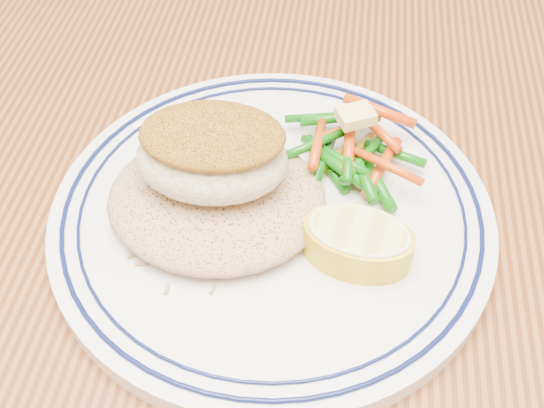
% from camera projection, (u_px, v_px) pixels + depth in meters
% --- Properties ---
extents(dining_table, '(1.50, 0.90, 0.75)m').
position_uv_depth(dining_table, '(214.00, 315.00, 0.52)').
color(dining_table, '#542910').
rests_on(dining_table, ground).
extents(plate, '(0.29, 0.29, 0.02)m').
position_uv_depth(plate, '(272.00, 215.00, 0.45)').
color(plate, silver).
rests_on(plate, dining_table).
extents(rice_pilaf, '(0.14, 0.12, 0.03)m').
position_uv_depth(rice_pilaf, '(216.00, 196.00, 0.43)').
color(rice_pilaf, '#A57D52').
rests_on(rice_pilaf, plate).
extents(fish_fillet, '(0.10, 0.07, 0.05)m').
position_uv_depth(fish_fillet, '(212.00, 153.00, 0.41)').
color(fish_fillet, beige).
rests_on(fish_fillet, rice_pilaf).
extents(vegetable_pile, '(0.10, 0.09, 0.03)m').
position_uv_depth(vegetable_pile, '(351.00, 151.00, 0.46)').
color(vegetable_pile, gold).
rests_on(vegetable_pile, plate).
extents(butter_pat, '(0.03, 0.03, 0.01)m').
position_uv_depth(butter_pat, '(356.00, 116.00, 0.45)').
color(butter_pat, '#F1DC76').
rests_on(butter_pat, vegetable_pile).
extents(lemon_wedge, '(0.07, 0.07, 0.03)m').
position_uv_depth(lemon_wedge, '(358.00, 242.00, 0.41)').
color(lemon_wedge, yellow).
rests_on(lemon_wedge, plate).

